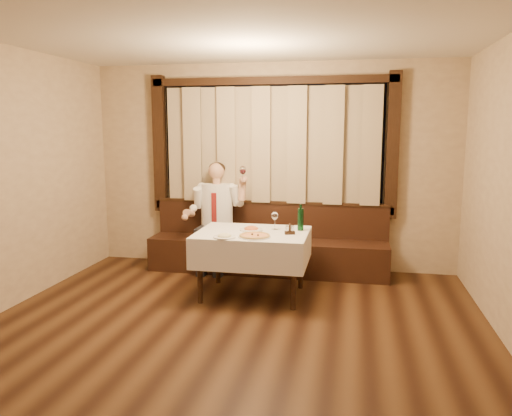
% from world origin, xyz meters
% --- Properties ---
extents(room, '(5.01, 6.01, 2.81)m').
position_xyz_m(room, '(-0.00, 0.97, 1.50)').
color(room, black).
rests_on(room, ground).
extents(banquette, '(3.20, 0.61, 0.94)m').
position_xyz_m(banquette, '(0.00, 2.72, 0.31)').
color(banquette, black).
rests_on(banquette, ground).
extents(dining_table, '(1.27, 0.97, 0.76)m').
position_xyz_m(dining_table, '(0.00, 1.70, 0.65)').
color(dining_table, black).
rests_on(dining_table, ground).
extents(pizza, '(0.35, 0.35, 0.04)m').
position_xyz_m(pizza, '(0.08, 1.42, 0.77)').
color(pizza, white).
rests_on(pizza, dining_table).
extents(pasta_red, '(0.27, 0.27, 0.09)m').
position_xyz_m(pasta_red, '(-0.03, 1.77, 0.79)').
color(pasta_red, white).
rests_on(pasta_red, dining_table).
extents(pasta_cream, '(0.25, 0.25, 0.08)m').
position_xyz_m(pasta_cream, '(-0.24, 1.33, 0.79)').
color(pasta_cream, white).
rests_on(pasta_cream, dining_table).
extents(green_bottle, '(0.07, 0.07, 0.32)m').
position_xyz_m(green_bottle, '(0.53, 1.88, 0.89)').
color(green_bottle, '#0F471D').
rests_on(green_bottle, dining_table).
extents(table_wine_glass, '(0.08, 0.08, 0.21)m').
position_xyz_m(table_wine_glass, '(0.23, 1.86, 0.91)').
color(table_wine_glass, white).
rests_on(table_wine_glass, dining_table).
extents(cruet_caddy, '(0.12, 0.09, 0.12)m').
position_xyz_m(cruet_caddy, '(0.44, 1.65, 0.80)').
color(cruet_caddy, black).
rests_on(cruet_caddy, dining_table).
extents(seated_man, '(0.82, 0.61, 1.47)m').
position_xyz_m(seated_man, '(-0.70, 2.63, 0.85)').
color(seated_man, black).
rests_on(seated_man, ground).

